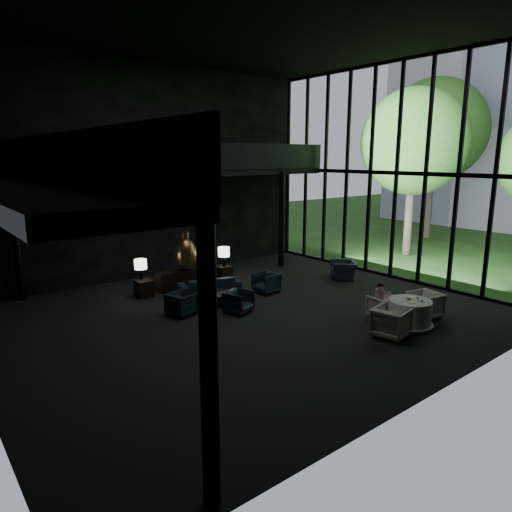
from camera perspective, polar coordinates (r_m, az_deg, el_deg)
floor at (r=13.73m, az=-0.89°, el=-7.27°), size 14.00×12.00×0.02m
ceiling at (r=13.36m, az=-1.02°, el=27.06°), size 14.00×12.00×0.02m
wall_back at (r=18.07m, az=-12.77°, el=10.14°), size 14.00×0.04×8.00m
wall_front at (r=8.96m, az=23.28°, el=7.44°), size 14.00×0.04×8.00m
curtain_wall at (r=18.02m, az=17.17°, el=9.89°), size 0.20×12.00×8.00m
mezzanine_left at (r=10.45m, az=-28.33°, el=7.54°), size 2.00×12.00×0.25m
mezzanine_back at (r=17.66m, az=-8.36°, el=10.26°), size 12.00×2.00×0.25m
railing_left at (r=10.66m, az=-23.30°, el=11.32°), size 0.06×12.00×1.00m
railing_back at (r=16.79m, az=-6.67°, el=12.25°), size 12.00×0.06×1.00m
column_sw at (r=5.99m, az=-5.90°, el=-13.60°), size 0.24×0.24×4.00m
column_nw at (r=16.43m, az=-27.83°, el=1.78°), size 0.24×0.24×4.00m
column_ne at (r=19.25m, az=3.21°, el=4.56°), size 0.24×0.24×4.00m
tree_near at (r=22.50m, az=19.14°, el=13.30°), size 4.80×4.80×7.65m
tree_far at (r=27.83m, az=21.46°, el=14.39°), size 5.60×5.60×8.80m
console at (r=16.49m, az=-8.88°, el=-2.80°), size 2.12×0.48×0.68m
bronze_urn at (r=16.16m, az=-8.76°, el=0.27°), size 0.74×0.74×1.38m
side_table_left at (r=15.75m, az=-13.81°, el=-3.95°), size 0.51×0.51×0.56m
table_lamp_left at (r=15.72m, az=-14.23°, el=-1.10°), size 0.41×0.41×0.68m
side_table_right at (r=17.22m, az=-4.04°, el=-2.19°), size 0.53×0.53×0.58m
table_lamp_right at (r=17.01m, az=-4.04°, el=0.42°), size 0.43×0.43×0.72m
sofa at (r=15.63m, az=-5.84°, el=-3.32°), size 2.14×1.10×0.80m
lounge_armchair_west at (r=13.72m, az=-9.27°, el=-5.82°), size 0.84×0.87×0.73m
lounge_armchair_east at (r=15.72m, az=1.29°, el=-3.27°), size 0.72×0.76×0.75m
lounge_armchair_south at (r=13.74m, az=-2.20°, el=-5.67°), size 0.88×0.85×0.72m
window_armchair at (r=17.82m, az=10.91°, el=-1.38°), size 1.17×1.20×0.89m
coffee_table at (r=14.64m, az=-4.65°, el=-5.27°), size 0.84×0.84×0.37m
dining_table at (r=13.38m, az=18.62°, el=-6.99°), size 1.32×1.32×0.75m
dining_chair_north at (r=13.77m, az=15.64°, el=-6.04°), size 0.80×0.76×0.74m
dining_chair_east at (r=14.20m, az=20.36°, el=-5.48°), size 0.97×1.01×0.90m
dining_chair_west at (r=12.43m, az=16.53°, el=-7.56°), size 1.06×1.10×0.97m
child at (r=13.81m, az=15.23°, el=-4.41°), size 0.26×0.26×0.56m
plate_a at (r=13.09m, az=19.02°, el=-5.46°), size 0.32×0.32×0.02m
plate_b at (r=13.51m, az=18.81°, el=-4.89°), size 0.27×0.27×0.01m
saucer at (r=13.30m, az=19.77°, el=-5.24°), size 0.18×0.18×0.01m
coffee_cup at (r=13.40m, az=19.56°, el=-4.92°), size 0.10×0.10×0.06m
cereal_bowl at (r=13.29m, az=18.52°, el=-5.01°), size 0.16×0.16×0.08m
cream_pot at (r=13.17m, az=20.05°, el=-5.29°), size 0.07×0.07×0.07m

